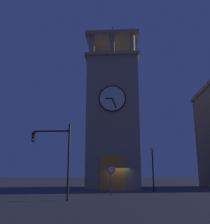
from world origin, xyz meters
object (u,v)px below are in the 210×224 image
at_px(no_horn_sign, 111,172).
at_px(clocktower, 113,119).
at_px(traffic_signal_near, 57,150).
at_px(street_lamp, 153,160).

bearing_deg(no_horn_sign, clocktower, -89.40).
bearing_deg(traffic_signal_near, no_horn_sign, -129.51).
relative_size(street_lamp, no_horn_sign, 1.76).
bearing_deg(clocktower, street_lamp, 120.78).
height_order(clocktower, no_horn_sign, clocktower).
relative_size(traffic_signal_near, no_horn_sign, 2.11).
distance_m(street_lamp, no_horn_sign, 6.18).
xyz_separation_m(clocktower, street_lamp, (-4.34, 7.28, -6.00)).
bearing_deg(street_lamp, no_horn_sign, 45.85).
bearing_deg(no_horn_sign, street_lamp, -134.15).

